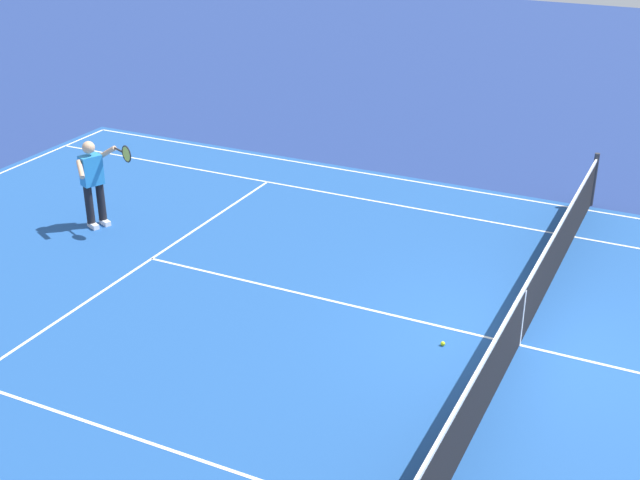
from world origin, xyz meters
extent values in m
plane|color=navy|center=(0.00, 0.00, 0.00)|extent=(60.00, 60.00, 0.00)
cube|color=#1E4C93|center=(0.00, 0.00, 0.00)|extent=(24.20, 11.40, 0.00)
cube|color=white|center=(0.00, -5.50, 0.00)|extent=(23.80, 0.05, 0.01)
cube|color=white|center=(0.00, -4.11, 0.00)|extent=(23.80, 0.05, 0.01)
cube|color=white|center=(6.40, 0.00, 0.00)|extent=(0.05, 8.22, 0.01)
cube|color=white|center=(0.00, 0.00, 0.00)|extent=(12.80, 0.05, 0.01)
cylinder|color=#2D2D33|center=(0.00, -5.80, 0.54)|extent=(0.10, 0.10, 1.08)
cube|color=black|center=(0.00, 0.00, 0.44)|extent=(0.02, 11.60, 0.88)
cube|color=white|center=(0.00, 0.00, 0.95)|extent=(0.04, 11.60, 0.06)
cube|color=white|center=(0.00, 0.00, 0.44)|extent=(0.04, 0.06, 0.88)
cylinder|color=black|center=(8.22, -0.63, 0.45)|extent=(0.15, 0.15, 0.74)
cube|color=white|center=(8.17, -0.61, 0.04)|extent=(0.30, 0.21, 0.09)
cylinder|color=black|center=(8.13, -0.85, 0.45)|extent=(0.15, 0.15, 0.74)
cube|color=white|center=(8.07, -0.83, 0.04)|extent=(0.30, 0.21, 0.09)
cube|color=#2884D1|center=(8.18, -0.74, 1.10)|extent=(0.37, 0.44, 0.56)
sphere|color=#DBAA84|center=(8.18, -0.74, 1.53)|extent=(0.23, 0.23, 0.23)
cylinder|color=#DBAA84|center=(8.13, -0.42, 1.23)|extent=(0.36, 0.34, 0.26)
cylinder|color=#DBAA84|center=(7.90, -0.93, 1.43)|extent=(0.42, 0.12, 0.30)
cylinder|color=#232326|center=(7.59, -0.86, 1.54)|extent=(0.27, 0.15, 0.04)
torus|color=#232326|center=(7.32, -0.74, 1.54)|extent=(0.30, 0.15, 0.31)
cylinder|color=#C6D84C|center=(7.32, -0.74, 1.54)|extent=(0.25, 0.11, 0.27)
sphere|color=#CCE01E|center=(0.97, 0.49, 0.03)|extent=(0.07, 0.07, 0.07)
camera|label=1|loc=(-1.96, 10.56, 6.47)|focal=47.63mm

